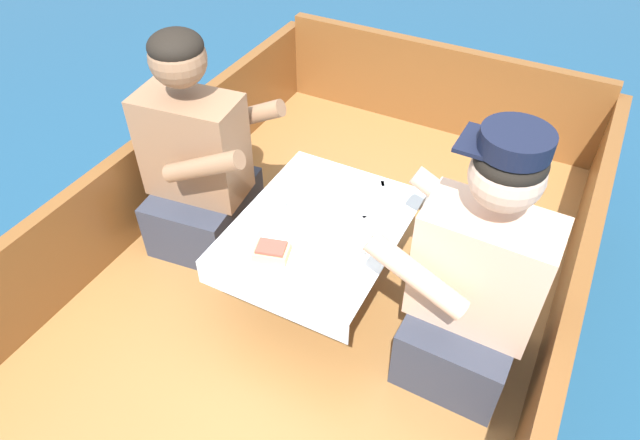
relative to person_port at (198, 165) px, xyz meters
The scene contains 20 objects.
ground_plane 0.89m from the person_port, ahead, with size 60.00×60.00×0.00m, color navy.
boat_deck 0.79m from the person_port, ahead, with size 1.84×2.89×0.27m, color #9E6B38.
gunwale_port 0.36m from the person_port, 160.95° to the right, with size 0.06×2.89×0.42m, color brown.
gunwale_starboard 1.49m from the person_port, ahead, with size 0.06×2.89×0.42m, color brown.
bow_coaming 1.45m from the person_port, 65.78° to the left, with size 1.72×0.06×0.48m, color brown.
cockpit_table 0.60m from the person_port, ahead, with size 0.58×0.73×0.36m.
person_port is the anchor object (origin of this frame).
person_starboard 1.19m from the person_port, ahead, with size 0.53×0.45×0.98m.
plate_sandwich 0.60m from the person_port, 28.93° to the right, with size 0.20×0.20×0.01m.
plate_bread 0.61m from the person_port, ahead, with size 0.20×0.20×0.01m.
sandwich 0.60m from the person_port, 28.93° to the right, with size 0.14×0.11×0.05m.
bowl_port_near 0.80m from the person_port, ahead, with size 0.11×0.11×0.04m.
bowl_starboard_near 0.40m from the person_port, 11.34° to the right, with size 0.12×0.12×0.04m.
bowl_center_far 0.51m from the person_port, 18.97° to the left, with size 0.14×0.14×0.04m.
coffee_cup_port 0.78m from the person_port, 10.99° to the right, with size 0.09×0.07×0.05m.
coffee_cup_starboard 0.40m from the person_port, ahead, with size 0.10×0.07×0.07m.
utensil_knife_starboard 0.76m from the person_port, 26.04° to the right, with size 0.17×0.02×0.00m.
utensil_knife_port 0.62m from the person_port, 14.83° to the left, with size 0.17×0.03×0.00m.
utensil_fork_starboard 0.68m from the person_port, ahead, with size 0.17×0.07×0.00m.
utensil_fork_port 0.76m from the person_port, 16.60° to the left, with size 0.10×0.16×0.00m.
Camera 1 is at (0.71, -1.32, 2.05)m, focal length 32.00 mm.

